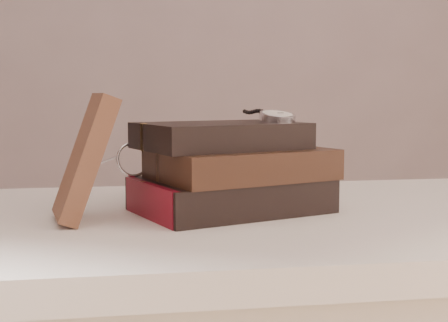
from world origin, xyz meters
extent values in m
cube|color=silver|center=(0.00, 0.35, 0.73)|extent=(1.00, 0.60, 0.04)
cube|color=white|center=(0.00, 0.35, 0.67)|extent=(0.88, 0.49, 0.08)
cube|color=black|center=(-0.05, 0.36, 0.77)|extent=(0.31, 0.26, 0.05)
cube|color=#F3E5C6|center=(-0.05, 0.36, 0.77)|extent=(0.30, 0.24, 0.04)
cube|color=gold|center=(-0.18, 0.34, 0.77)|extent=(0.01, 0.01, 0.05)
cube|color=maroon|center=(-0.17, 0.32, 0.77)|extent=(0.07, 0.16, 0.05)
cube|color=black|center=(-0.03, 0.36, 0.82)|extent=(0.29, 0.24, 0.04)
cube|color=#F3E5C6|center=(-0.03, 0.36, 0.82)|extent=(0.28, 0.23, 0.03)
cube|color=gold|center=(-0.16, 0.34, 0.82)|extent=(0.01, 0.01, 0.04)
cube|color=black|center=(-0.06, 0.37, 0.86)|extent=(0.27, 0.23, 0.04)
cube|color=#F3E5C6|center=(-0.06, 0.37, 0.86)|extent=(0.26, 0.21, 0.03)
cube|color=gold|center=(-0.18, 0.35, 0.86)|extent=(0.01, 0.01, 0.04)
cube|color=#422519|center=(-0.26, 0.32, 0.84)|extent=(0.10, 0.12, 0.17)
cylinder|color=silver|center=(0.02, 0.37, 0.89)|extent=(0.07, 0.07, 0.02)
cylinder|color=white|center=(0.02, 0.37, 0.89)|extent=(0.06, 0.06, 0.01)
torus|color=silver|center=(0.02, 0.37, 0.89)|extent=(0.07, 0.07, 0.01)
cylinder|color=silver|center=(0.01, 0.40, 0.89)|extent=(0.01, 0.01, 0.01)
cube|color=black|center=(0.02, 0.38, 0.89)|extent=(0.01, 0.01, 0.00)
cube|color=black|center=(0.03, 0.37, 0.89)|extent=(0.01, 0.01, 0.00)
sphere|color=black|center=(0.01, 0.41, 0.89)|extent=(0.01, 0.01, 0.01)
sphere|color=black|center=(0.01, 0.42, 0.90)|extent=(0.01, 0.01, 0.01)
sphere|color=black|center=(0.01, 0.43, 0.90)|extent=(0.01, 0.01, 0.01)
sphere|color=black|center=(0.01, 0.44, 0.90)|extent=(0.01, 0.01, 0.01)
sphere|color=black|center=(0.00, 0.45, 0.89)|extent=(0.01, 0.01, 0.01)
sphere|color=black|center=(0.00, 0.46, 0.89)|extent=(0.01, 0.01, 0.01)
sphere|color=black|center=(0.00, 0.47, 0.89)|extent=(0.01, 0.01, 0.01)
sphere|color=black|center=(0.00, 0.48, 0.89)|extent=(0.01, 0.01, 0.01)
sphere|color=black|center=(0.00, 0.49, 0.89)|extent=(0.01, 0.01, 0.01)
torus|color=silver|center=(-0.19, 0.40, 0.83)|extent=(0.06, 0.03, 0.05)
torus|color=silver|center=(-0.14, 0.42, 0.83)|extent=(0.06, 0.03, 0.05)
cylinder|color=silver|center=(-0.17, 0.41, 0.83)|extent=(0.02, 0.01, 0.00)
cylinder|color=silver|center=(-0.23, 0.45, 0.82)|extent=(0.04, 0.11, 0.03)
cylinder|color=silver|center=(-0.14, 0.48, 0.82)|extent=(0.04, 0.11, 0.03)
camera|label=1|loc=(-0.21, -0.55, 0.92)|focal=50.70mm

